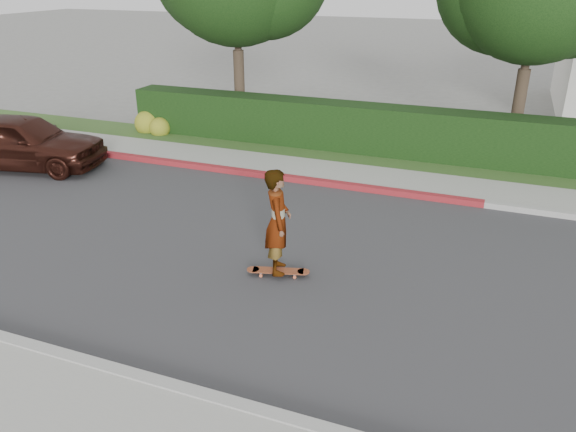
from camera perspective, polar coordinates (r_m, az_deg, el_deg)
name	(u,v)px	position (r m, az deg, el deg)	size (l,w,h in m)	color
ground	(412,281)	(10.47, 12.48, -6.47)	(120.00, 120.00, 0.00)	slate
road	(412,281)	(10.47, 12.48, -6.45)	(60.00, 8.00, 0.01)	#2D2D30
curb_far	(441,198)	(14.14, 15.31, 1.73)	(60.00, 0.20, 0.15)	#9E9E99
curb_red_section	(254,174)	(15.35, -3.49, 4.32)	(12.00, 0.21, 0.15)	maroon
sidewalk_far	(446,187)	(14.98, 15.73, 2.87)	(60.00, 1.60, 0.12)	gray
planting_strip	(453,168)	(16.49, 16.37, 4.67)	(60.00, 1.60, 0.10)	#2D4C1E
hedge	(356,129)	(17.32, 6.89, 8.78)	(15.00, 1.00, 1.50)	black
flowering_shrub	(152,125)	(19.89, -13.69, 9.00)	(1.40, 1.00, 0.90)	#2D4C19
skateboard	(278,271)	(10.34, -1.01, -5.60)	(1.18, 0.54, 0.11)	#DC643C
skateboarder	(278,222)	(9.90, -1.05, -0.59)	(0.71, 0.47, 1.95)	white
car_maroon	(22,141)	(17.47, -25.41, 6.86)	(1.83, 4.54, 1.55)	#341710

